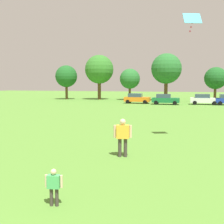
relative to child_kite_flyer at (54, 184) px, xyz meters
The scene contains 12 objects.
ground_plane 25.31m from the child_kite_flyer, 92.78° to the left, with size 160.00×160.00×0.00m, color #568C33.
child_kite_flyer is the anchor object (origin of this frame).
adult_bystander 5.40m from the child_kite_flyer, 83.34° to the left, with size 0.82×0.45×1.76m.
kite 11.74m from the child_kite_flyer, 69.26° to the left, with size 1.06×0.74×1.05m.
parked_car_orange_0 38.74m from the child_kite_flyer, 97.42° to the left, with size 4.30×2.02×1.68m.
parked_car_green_1 37.27m from the child_kite_flyer, 90.20° to the left, with size 4.30×2.02×1.68m.
parked_car_white_2 39.10m from the child_kite_flyer, 81.45° to the left, with size 4.30×2.02×1.68m.
tree_far_left 51.08m from the child_kite_flyer, 115.22° to the left, with size 4.62×4.62×7.21m.
tree_left 49.63m from the child_kite_flyer, 107.27° to the left, with size 5.95×5.95×9.27m.
tree_center_left 48.08m from the child_kite_flyer, 99.76° to the left, with size 4.09×4.09×6.37m.
tree_center_right 47.81m from the child_kite_flyer, 91.08° to the left, with size 5.92×5.92×9.23m.
tree_right 48.33m from the child_kite_flyer, 80.16° to the left, with size 4.12×4.12×6.43m.
Camera 1 is at (4.70, -1.60, 3.36)m, focal length 42.86 mm.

